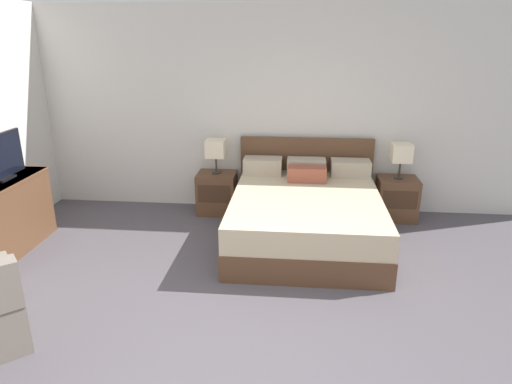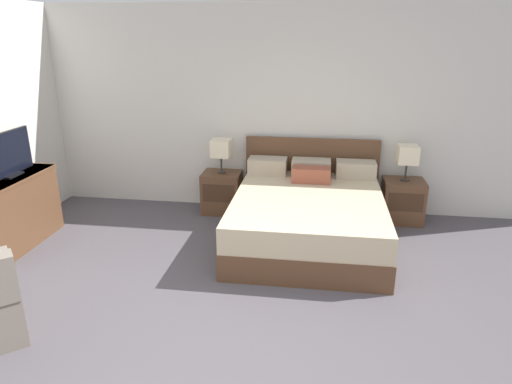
{
  "view_description": "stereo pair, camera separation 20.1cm",
  "coord_description": "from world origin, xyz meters",
  "px_view_note": "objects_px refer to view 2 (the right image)",
  "views": [
    {
      "loc": [
        0.33,
        -2.34,
        2.24
      ],
      "look_at": [
        -0.08,
        1.91,
        0.75
      ],
      "focal_mm": 32.0,
      "sensor_mm": 36.0,
      "label": 1
    },
    {
      "loc": [
        0.53,
        -2.32,
        2.24
      ],
      "look_at": [
        -0.08,
        1.91,
        0.75
      ],
      "focal_mm": 32.0,
      "sensor_mm": 36.0,
      "label": 2
    }
  ],
  "objects_px": {
    "nightstand_right": "(403,201)",
    "table_lamp_right": "(408,155)",
    "tv": "(6,155)",
    "bed": "(308,215)",
    "nightstand_left": "(222,192)",
    "table_lamp_left": "(221,148)",
    "dresser": "(12,211)"
  },
  "relations": [
    {
      "from": "table_lamp_left",
      "to": "dresser",
      "type": "relative_size",
      "value": 0.37
    },
    {
      "from": "nightstand_right",
      "to": "table_lamp_left",
      "type": "xyz_separation_m",
      "value": [
        -2.3,
        0.0,
        0.59
      ]
    },
    {
      "from": "nightstand_left",
      "to": "dresser",
      "type": "xyz_separation_m",
      "value": [
        -2.05,
        -1.33,
        0.14
      ]
    },
    {
      "from": "table_lamp_left",
      "to": "dresser",
      "type": "xyz_separation_m",
      "value": [
        -2.05,
        -1.33,
        -0.45
      ]
    },
    {
      "from": "table_lamp_right",
      "to": "dresser",
      "type": "height_order",
      "value": "table_lamp_right"
    },
    {
      "from": "dresser",
      "to": "bed",
      "type": "bearing_deg",
      "value": 10.63
    },
    {
      "from": "nightstand_right",
      "to": "table_lamp_left",
      "type": "bearing_deg",
      "value": 179.96
    },
    {
      "from": "bed",
      "to": "table_lamp_right",
      "type": "xyz_separation_m",
      "value": [
        1.15,
        0.73,
        0.55
      ]
    },
    {
      "from": "bed",
      "to": "tv",
      "type": "xyz_separation_m",
      "value": [
        -3.2,
        -0.52,
        0.71
      ]
    },
    {
      "from": "nightstand_right",
      "to": "table_lamp_right",
      "type": "xyz_separation_m",
      "value": [
        -0.0,
        0.0,
        0.59
      ]
    },
    {
      "from": "dresser",
      "to": "tv",
      "type": "relative_size",
      "value": 1.52
    },
    {
      "from": "table_lamp_right",
      "to": "dresser",
      "type": "relative_size",
      "value": 0.37
    },
    {
      "from": "bed",
      "to": "tv",
      "type": "bearing_deg",
      "value": -170.7
    },
    {
      "from": "nightstand_left",
      "to": "dresser",
      "type": "relative_size",
      "value": 0.45
    },
    {
      "from": "nightstand_right",
      "to": "table_lamp_left",
      "type": "distance_m",
      "value": 2.37
    },
    {
      "from": "tv",
      "to": "table_lamp_right",
      "type": "bearing_deg",
      "value": 16.14
    },
    {
      "from": "table_lamp_left",
      "to": "nightstand_left",
      "type": "bearing_deg",
      "value": -90.0
    },
    {
      "from": "bed",
      "to": "tv",
      "type": "distance_m",
      "value": 3.32
    },
    {
      "from": "nightstand_left",
      "to": "nightstand_right",
      "type": "relative_size",
      "value": 1.0
    },
    {
      "from": "nightstand_right",
      "to": "table_lamp_left",
      "type": "relative_size",
      "value": 1.21
    },
    {
      "from": "nightstand_left",
      "to": "table_lamp_right",
      "type": "xyz_separation_m",
      "value": [
        2.3,
        0.0,
        0.59
      ]
    },
    {
      "from": "bed",
      "to": "dresser",
      "type": "distance_m",
      "value": 3.26
    },
    {
      "from": "table_lamp_right",
      "to": "nightstand_right",
      "type": "bearing_deg",
      "value": -90.0
    },
    {
      "from": "nightstand_right",
      "to": "tv",
      "type": "relative_size",
      "value": 0.68
    },
    {
      "from": "nightstand_left",
      "to": "dresser",
      "type": "bearing_deg",
      "value": -146.98
    },
    {
      "from": "nightstand_left",
      "to": "dresser",
      "type": "distance_m",
      "value": 2.45
    },
    {
      "from": "bed",
      "to": "table_lamp_left",
      "type": "xyz_separation_m",
      "value": [
        -1.15,
        0.73,
        0.55
      ]
    },
    {
      "from": "nightstand_left",
      "to": "table_lamp_left",
      "type": "relative_size",
      "value": 1.21
    },
    {
      "from": "bed",
      "to": "table_lamp_right",
      "type": "bearing_deg",
      "value": 32.58
    },
    {
      "from": "nightstand_right",
      "to": "table_lamp_right",
      "type": "relative_size",
      "value": 1.21
    },
    {
      "from": "table_lamp_left",
      "to": "nightstand_right",
      "type": "bearing_deg",
      "value": -0.04
    },
    {
      "from": "nightstand_left",
      "to": "tv",
      "type": "xyz_separation_m",
      "value": [
        -2.05,
        -1.26,
        0.75
      ]
    }
  ]
}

